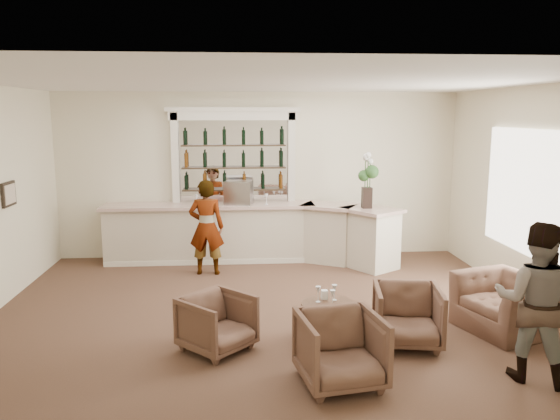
{
  "coord_description": "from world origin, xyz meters",
  "views": [
    {
      "loc": [
        -0.41,
        -7.45,
        2.88
      ],
      "look_at": [
        0.23,
        0.9,
        1.4
      ],
      "focal_mm": 35.0,
      "sensor_mm": 36.0,
      "label": 1
    }
  ],
  "objects_px": {
    "sommelier": "(207,227)",
    "armchair_right": "(407,316)",
    "armchair_far": "(505,304)",
    "armchair_center": "(341,349)",
    "cocktail_table": "(327,321)",
    "flower_vase": "(367,177)",
    "espresso_machine": "(239,193)",
    "armchair_left": "(217,323)",
    "guest": "(535,302)",
    "bar_counter": "(252,233)"
  },
  "relations": [
    {
      "from": "armchair_left",
      "to": "espresso_machine",
      "type": "distance_m",
      "value": 4.26
    },
    {
      "from": "cocktail_table",
      "to": "armchair_center",
      "type": "distance_m",
      "value": 1.18
    },
    {
      "from": "cocktail_table",
      "to": "espresso_machine",
      "type": "distance_m",
      "value": 4.23
    },
    {
      "from": "armchair_right",
      "to": "espresso_machine",
      "type": "xyz_separation_m",
      "value": [
        -2.1,
        4.13,
        0.99
      ]
    },
    {
      "from": "espresso_machine",
      "to": "armchair_far",
      "type": "bearing_deg",
      "value": -36.88
    },
    {
      "from": "armchair_right",
      "to": "sommelier",
      "type": "bearing_deg",
      "value": 138.2
    },
    {
      "from": "sommelier",
      "to": "armchair_center",
      "type": "xyz_separation_m",
      "value": [
        1.65,
        -4.26,
        -0.47
      ]
    },
    {
      "from": "guest",
      "to": "armchair_left",
      "type": "xyz_separation_m",
      "value": [
        -3.46,
        0.99,
        -0.53
      ]
    },
    {
      "from": "cocktail_table",
      "to": "armchair_far",
      "type": "relative_size",
      "value": 0.6
    },
    {
      "from": "armchair_left",
      "to": "armchair_far",
      "type": "xyz_separation_m",
      "value": [
        3.82,
        0.33,
        0.02
      ]
    },
    {
      "from": "armchair_right",
      "to": "flower_vase",
      "type": "height_order",
      "value": "flower_vase"
    },
    {
      "from": "guest",
      "to": "espresso_machine",
      "type": "xyz_separation_m",
      "value": [
        -3.18,
        5.11,
        0.49
      ]
    },
    {
      "from": "armchair_center",
      "to": "armchair_right",
      "type": "bearing_deg",
      "value": 33.39
    },
    {
      "from": "cocktail_table",
      "to": "armchair_right",
      "type": "height_order",
      "value": "armchair_right"
    },
    {
      "from": "bar_counter",
      "to": "armchair_right",
      "type": "xyz_separation_m",
      "value": [
        1.85,
        -4.08,
        -0.19
      ]
    },
    {
      "from": "armchair_left",
      "to": "armchair_center",
      "type": "height_order",
      "value": "armchair_center"
    },
    {
      "from": "sommelier",
      "to": "armchair_center",
      "type": "height_order",
      "value": "sommelier"
    },
    {
      "from": "bar_counter",
      "to": "guest",
      "type": "height_order",
      "value": "guest"
    },
    {
      "from": "bar_counter",
      "to": "armchair_left",
      "type": "relative_size",
      "value": 7.42
    },
    {
      "from": "bar_counter",
      "to": "cocktail_table",
      "type": "relative_size",
      "value": 8.4
    },
    {
      "from": "armchair_center",
      "to": "espresso_machine",
      "type": "xyz_separation_m",
      "value": [
        -1.07,
        5.09,
        0.97
      ]
    },
    {
      "from": "armchair_right",
      "to": "armchair_far",
      "type": "xyz_separation_m",
      "value": [
        1.44,
        0.34,
        -0.01
      ]
    },
    {
      "from": "flower_vase",
      "to": "armchair_left",
      "type": "bearing_deg",
      "value": -127.22
    },
    {
      "from": "cocktail_table",
      "to": "armchair_center",
      "type": "xyz_separation_m",
      "value": [
        -0.05,
        -1.17,
        0.14
      ]
    },
    {
      "from": "sommelier",
      "to": "armchair_far",
      "type": "xyz_separation_m",
      "value": [
        4.13,
        -2.96,
        -0.5
      ]
    },
    {
      "from": "sommelier",
      "to": "armchair_right",
      "type": "bearing_deg",
      "value": 132.77
    },
    {
      "from": "guest",
      "to": "espresso_machine",
      "type": "relative_size",
      "value": 3.4
    },
    {
      "from": "sommelier",
      "to": "armchair_left",
      "type": "relative_size",
      "value": 2.25
    },
    {
      "from": "sommelier",
      "to": "guest",
      "type": "height_order",
      "value": "guest"
    },
    {
      "from": "bar_counter",
      "to": "sommelier",
      "type": "xyz_separation_m",
      "value": [
        -0.84,
        -0.78,
        0.29
      ]
    },
    {
      "from": "cocktail_table",
      "to": "sommelier",
      "type": "distance_m",
      "value": 3.58
    },
    {
      "from": "armchair_center",
      "to": "armchair_far",
      "type": "height_order",
      "value": "armchair_center"
    },
    {
      "from": "armchair_far",
      "to": "flower_vase",
      "type": "relative_size",
      "value": 1.1
    },
    {
      "from": "guest",
      "to": "armchair_right",
      "type": "bearing_deg",
      "value": -9.13
    },
    {
      "from": "armchair_far",
      "to": "armchair_left",
      "type": "bearing_deg",
      "value": -104.37
    },
    {
      "from": "sommelier",
      "to": "armchair_center",
      "type": "bearing_deg",
      "value": 114.88
    },
    {
      "from": "armchair_center",
      "to": "armchair_far",
      "type": "xyz_separation_m",
      "value": [
        2.47,
        1.3,
        -0.03
      ]
    },
    {
      "from": "sommelier",
      "to": "flower_vase",
      "type": "distance_m",
      "value": 3.09
    },
    {
      "from": "espresso_machine",
      "to": "flower_vase",
      "type": "height_order",
      "value": "flower_vase"
    },
    {
      "from": "armchair_left",
      "to": "armchair_center",
      "type": "relative_size",
      "value": 0.89
    },
    {
      "from": "sommelier",
      "to": "armchair_left",
      "type": "bearing_deg",
      "value": 98.94
    },
    {
      "from": "sommelier",
      "to": "espresso_machine",
      "type": "height_order",
      "value": "sommelier"
    },
    {
      "from": "guest",
      "to": "armchair_far",
      "type": "bearing_deg",
      "value": -72.36
    },
    {
      "from": "guest",
      "to": "flower_vase",
      "type": "height_order",
      "value": "flower_vase"
    },
    {
      "from": "guest",
      "to": "armchair_right",
      "type": "xyz_separation_m",
      "value": [
        -1.08,
        0.98,
        -0.5
      ]
    },
    {
      "from": "guest",
      "to": "espresso_machine",
      "type": "distance_m",
      "value": 6.04
    },
    {
      "from": "armchair_center",
      "to": "espresso_machine",
      "type": "height_order",
      "value": "espresso_machine"
    },
    {
      "from": "cocktail_table",
      "to": "espresso_machine",
      "type": "bearing_deg",
      "value": 105.88
    },
    {
      "from": "armchair_center",
      "to": "bar_counter",
      "type": "bearing_deg",
      "value": 89.72
    },
    {
      "from": "flower_vase",
      "to": "bar_counter",
      "type": "bearing_deg",
      "value": 165.18
    }
  ]
}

